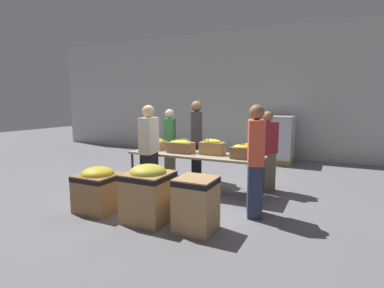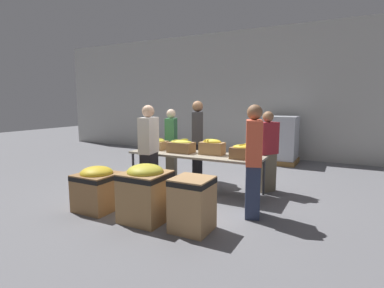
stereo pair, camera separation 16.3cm
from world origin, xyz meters
The scene contains 16 objects.
ground_plane centered at (0.00, 0.00, 0.00)m, with size 30.00×30.00×0.00m, color slate.
wall_back centered at (0.00, 4.32, 2.00)m, with size 16.00×0.08×4.00m.
sorting_table centered at (0.00, 0.00, 0.70)m, with size 2.66×0.79×0.74m.
banana_box_0 centered at (-0.98, 0.09, 0.86)m, with size 0.43×0.31×0.25m.
banana_box_1 centered at (-0.31, -0.02, 0.87)m, with size 0.50×0.32×0.28m.
banana_box_2 centered at (0.33, 0.05, 0.89)m, with size 0.46×0.26×0.31m.
banana_box_3 centered at (0.98, -0.09, 0.88)m, with size 0.41×0.31×0.28m.
volunteer_0 centered at (-1.01, 0.75, 0.79)m, with size 0.34×0.47×1.58m.
volunteer_1 centered at (1.38, -0.79, 0.85)m, with size 0.36×0.51×1.71m.
volunteer_2 centered at (1.25, 0.60, 0.78)m, with size 0.40×0.47×1.57m.
volunteer_3 centered at (-0.65, -0.63, 0.84)m, with size 0.31×0.49×1.69m.
volunteer_4 centered at (-0.32, 0.74, 0.88)m, with size 0.42×0.53×1.77m.
donation_bin_0 centered at (-0.93, -1.68, 0.38)m, with size 0.61×0.61×0.72m.
donation_bin_1 centered at (0.03, -1.68, 0.45)m, with size 0.63×0.63×0.85m.
donation_bin_2 centered at (0.81, -1.68, 0.40)m, with size 0.51×0.51×0.74m.
pallet_stack_0 centered at (0.93, 3.55, 0.66)m, with size 0.98×0.98×1.35m.
Camera 1 is at (2.46, -5.21, 1.74)m, focal length 28.00 mm.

